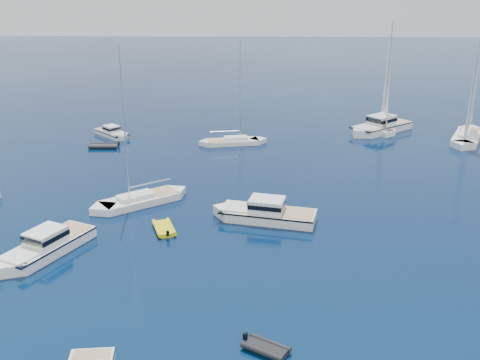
# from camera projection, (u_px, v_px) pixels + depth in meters

# --- Properties ---
(ground) EXTENTS (400.00, 400.00, 0.00)m
(ground) POSITION_uv_depth(u_px,v_px,m) (274.00, 347.00, 33.73)
(ground) COLOR #072749
(ground) RESTS_ON ground
(motor_cruiser_left) EXTENTS (6.94, 10.31, 2.61)m
(motor_cruiser_left) POSITION_uv_depth(u_px,v_px,m) (46.00, 254.00, 45.25)
(motor_cruiser_left) COLOR white
(motor_cruiser_left) RESTS_ON ground
(motor_cruiser_centre) EXTENTS (10.86, 5.37, 2.73)m
(motor_cruiser_centre) POSITION_uv_depth(u_px,v_px,m) (264.00, 220.00, 51.67)
(motor_cruiser_centre) COLOR silver
(motor_cruiser_centre) RESTS_ON ground
(motor_cruiser_distant) EXTENTS (11.57, 10.57, 3.16)m
(motor_cruiser_distant) POSITION_uv_depth(u_px,v_px,m) (379.00, 132.00, 81.73)
(motor_cruiser_distant) COLOR silver
(motor_cruiser_distant) RESTS_ON ground
(motor_cruiser_horizon) EXTENTS (6.81, 6.89, 1.95)m
(motor_cruiser_horizon) POSITION_uv_depth(u_px,v_px,m) (113.00, 136.00, 79.51)
(motor_cruiser_horizon) COLOR silver
(motor_cruiser_horizon) RESTS_ON ground
(sailboat_mid_l) EXTENTS (10.43, 8.94, 16.12)m
(sailboat_mid_l) POSITION_uv_depth(u_px,v_px,m) (140.00, 204.00, 55.40)
(sailboat_mid_l) COLOR silver
(sailboat_mid_l) RESTS_ON ground
(sailboat_centre) EXTENTS (10.08, 4.48, 14.36)m
(sailboat_centre) POSITION_uv_depth(u_px,v_px,m) (233.00, 144.00, 75.67)
(sailboat_centre) COLOR silver
(sailboat_centre) RESTS_ON ground
(sailboat_sails_r) EXTENTS (4.07, 11.40, 16.40)m
(sailboat_sails_r) POSITION_uv_depth(u_px,v_px,m) (382.00, 129.00, 83.49)
(sailboat_sails_r) COLOR white
(sailboat_sails_r) RESTS_ON ground
(sailboat_sails_far) EXTENTS (8.55, 12.99, 18.83)m
(sailboat_sails_far) POSITION_uv_depth(u_px,v_px,m) (467.00, 140.00, 77.55)
(sailboat_sails_far) COLOR white
(sailboat_sails_far) RESTS_ON ground
(tender_yellow) EXTENTS (3.05, 4.01, 0.95)m
(tender_yellow) POSITION_uv_depth(u_px,v_px,m) (164.00, 230.00, 49.45)
(tender_yellow) COLOR yellow
(tender_yellow) RESTS_ON ground
(tender_grey_near) EXTENTS (3.35, 2.91, 0.95)m
(tender_grey_near) POSITION_uv_depth(u_px,v_px,m) (266.00, 351.00, 33.31)
(tender_grey_near) COLOR black
(tender_grey_near) RESTS_ON ground
(tender_grey_far) EXTENTS (4.09, 2.27, 0.95)m
(tender_grey_far) POSITION_uv_depth(u_px,v_px,m) (104.00, 147.00, 74.11)
(tender_grey_far) COLOR black
(tender_grey_far) RESTS_ON ground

